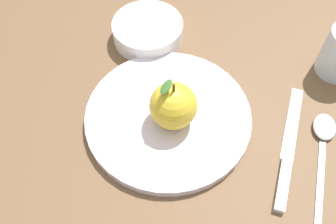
{
  "coord_description": "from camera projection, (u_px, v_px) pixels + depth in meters",
  "views": [
    {
      "loc": [
        0.07,
        0.3,
        0.48
      ],
      "look_at": [
        0.05,
        -0.01,
        0.02
      ],
      "focal_mm": 39.83,
      "sensor_mm": 36.0,
      "label": 1
    }
  ],
  "objects": [
    {
      "name": "side_bowl",
      "position": [
        148.0,
        29.0,
        0.66
      ],
      "size": [
        0.12,
        0.12,
        0.04
      ],
      "color": "white",
      "rests_on": "ground_plane"
    },
    {
      "name": "ground_plane",
      "position": [
        199.0,
        122.0,
        0.57
      ],
      "size": [
        2.4,
        2.4,
        0.0
      ],
      "primitive_type": "plane",
      "color": "brown"
    },
    {
      "name": "spoon",
      "position": [
        324.0,
        140.0,
        0.55
      ],
      "size": [
        0.09,
        0.18,
        0.01
      ],
      "color": "silver",
      "rests_on": "ground_plane"
    },
    {
      "name": "dinner_plate",
      "position": [
        168.0,
        116.0,
        0.57
      ],
      "size": [
        0.25,
        0.25,
        0.01
      ],
      "color": "silver",
      "rests_on": "ground_plane"
    },
    {
      "name": "apple",
      "position": [
        174.0,
        108.0,
        0.53
      ],
      "size": [
        0.07,
        0.07,
        0.08
      ],
      "color": "gold",
      "rests_on": "dinner_plate"
    },
    {
      "name": "knife",
      "position": [
        287.0,
        156.0,
        0.54
      ],
      "size": [
        0.1,
        0.2,
        0.01
      ],
      "color": "silver",
      "rests_on": "ground_plane"
    }
  ]
}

